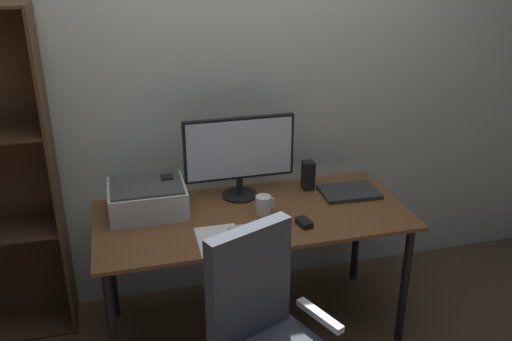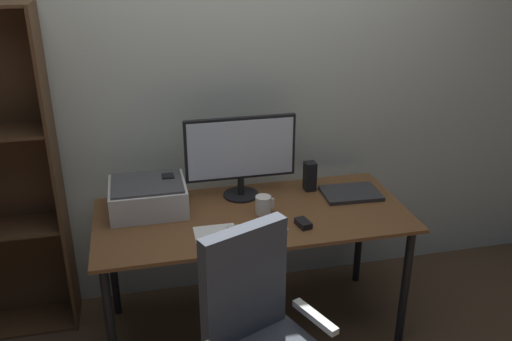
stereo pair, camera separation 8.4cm
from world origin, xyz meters
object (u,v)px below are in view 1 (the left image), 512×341
(speaker_left, at_px, (168,191))
(desk, at_px, (253,227))
(keyboard, at_px, (259,229))
(monitor, at_px, (239,152))
(printer, at_px, (147,198))
(mouse, at_px, (304,223))
(laptop, at_px, (349,192))
(coffee_mug, at_px, (264,205))
(speaker_right, at_px, (308,175))

(speaker_left, bearing_deg, desk, -27.59)
(keyboard, bearing_deg, monitor, 88.84)
(printer, bearing_deg, mouse, -25.52)
(keyboard, height_order, laptop, laptop)
(monitor, xyz_separation_m, keyboard, (0.00, -0.41, -0.26))
(keyboard, bearing_deg, printer, 144.46)
(keyboard, xyz_separation_m, coffee_mug, (0.07, 0.18, 0.04))
(keyboard, xyz_separation_m, mouse, (0.24, -0.01, 0.01))
(desk, relative_size, monitor, 2.69)
(speaker_left, height_order, speaker_right, same)
(monitor, relative_size, speaker_left, 3.61)
(laptop, bearing_deg, mouse, -139.87)
(speaker_right, bearing_deg, printer, -176.89)
(coffee_mug, bearing_deg, keyboard, -112.45)
(laptop, height_order, speaker_right, speaker_right)
(mouse, height_order, printer, printer)
(speaker_right, distance_m, printer, 0.92)
(keyboard, distance_m, mouse, 0.24)
(printer, bearing_deg, desk, -17.61)
(mouse, relative_size, speaker_right, 0.56)
(monitor, distance_m, laptop, 0.67)
(speaker_left, height_order, printer, speaker_left)
(mouse, height_order, coffee_mug, coffee_mug)
(printer, bearing_deg, laptop, -3.60)
(keyboard, distance_m, coffee_mug, 0.20)
(laptop, height_order, printer, printer)
(desk, bearing_deg, mouse, -40.89)
(keyboard, relative_size, speaker_left, 1.71)
(monitor, xyz_separation_m, mouse, (0.24, -0.42, -0.25))
(monitor, relative_size, keyboard, 2.12)
(laptop, height_order, speaker_left, speaker_left)
(desk, height_order, mouse, mouse)
(speaker_left, bearing_deg, speaker_right, 0.00)
(mouse, bearing_deg, speaker_right, 56.52)
(laptop, relative_size, printer, 0.80)
(monitor, relative_size, coffee_mug, 6.13)
(monitor, height_order, laptop, monitor)
(keyboard, distance_m, printer, 0.63)
(coffee_mug, relative_size, printer, 0.25)
(desk, height_order, printer, printer)
(desk, xyz_separation_m, monitor, (-0.02, 0.23, 0.35))
(speaker_right, bearing_deg, keyboard, -134.96)
(desk, height_order, speaker_left, speaker_left)
(coffee_mug, relative_size, speaker_right, 0.59)
(coffee_mug, relative_size, speaker_left, 0.59)
(mouse, relative_size, coffee_mug, 0.96)
(keyboard, relative_size, mouse, 3.02)
(laptop, xyz_separation_m, speaker_right, (-0.21, 0.12, 0.07))
(desk, distance_m, monitor, 0.41)
(monitor, xyz_separation_m, speaker_right, (0.40, -0.01, -0.18))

